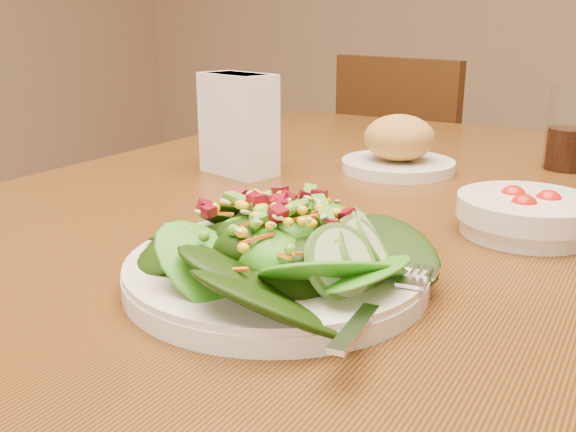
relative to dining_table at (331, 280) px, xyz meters
The scene contains 7 objects.
dining_table is the anchor object (origin of this frame).
chair_far 1.08m from the dining_table, 103.53° to the left, with size 0.49×0.49×0.87m.
salad_plate 0.29m from the dining_table, 72.49° to the right, with size 0.27×0.26×0.08m.
bread_plate 0.25m from the dining_table, 89.33° to the left, with size 0.17×0.17×0.09m.
tomato_bowl 0.26m from the dining_table, ahead, with size 0.15×0.15×0.05m.
drinking_glass 0.44m from the dining_table, 58.24° to the left, with size 0.07×0.07×0.12m.
napkin_holder 0.27m from the dining_table, 158.22° to the left, with size 0.12×0.09×0.14m.
Camera 1 is at (0.34, -0.68, 0.97)m, focal length 40.00 mm.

